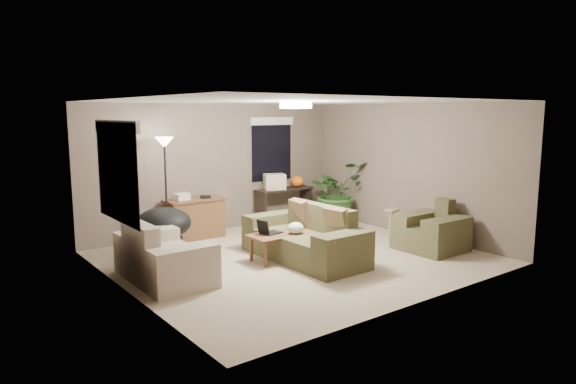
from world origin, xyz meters
TOP-DOWN VIEW (x-y plane):
  - room_shell at (0.00, 0.00)m, footprint 5.50×5.50m
  - main_sofa at (0.08, -0.16)m, footprint 0.95×2.20m
  - throw_pillows at (0.34, -0.16)m, footprint 0.30×1.37m
  - loveseat at (-2.18, 0.23)m, footprint 0.90×1.60m
  - armchair at (2.14, -1.03)m, footprint 0.95×1.00m
  - coffee_table at (-0.26, 0.07)m, footprint 1.00×0.55m
  - laptop at (-0.43, 0.17)m, footprint 0.40×0.28m
  - plastic_bag at (-0.06, -0.08)m, footprint 0.33×0.31m
  - desk at (-0.69, 2.15)m, footprint 1.10×0.50m
  - desk_papers at (-0.85, 2.14)m, footprint 0.71×0.29m
  - console_table at (1.42, 2.21)m, footprint 1.30×0.40m
  - pumpkin at (1.77, 2.21)m, footprint 0.37×0.37m
  - cardboard_box at (1.17, 2.21)m, footprint 0.52×0.46m
  - papasan_chair at (-1.65, 1.37)m, footprint 1.10×1.10m
  - floor_lamp at (-1.33, 1.97)m, footprint 0.32×0.32m
  - ceiling_fixture at (0.00, 0.00)m, footprint 0.50×0.50m
  - houseplant at (2.32, 1.56)m, footprint 1.18×1.32m
  - cat_scratching_post at (2.42, 0.10)m, footprint 0.32×0.32m
  - window_left at (-2.73, 0.30)m, footprint 0.05×1.56m
  - window_back at (1.30, 2.48)m, footprint 1.06×0.05m

SIDE VIEW (x-z plane):
  - cat_scratching_post at x=2.42m, z-range -0.04..0.46m
  - main_sofa at x=0.08m, z-range -0.13..0.72m
  - loveseat at x=-2.18m, z-range -0.13..0.72m
  - armchair at x=2.14m, z-range -0.13..0.72m
  - coffee_table at x=-0.26m, z-range 0.15..0.57m
  - desk at x=-0.69m, z-range 0.00..0.75m
  - console_table at x=1.42m, z-range 0.06..0.81m
  - papasan_chair at x=-1.65m, z-range 0.07..0.86m
  - laptop at x=-0.43m, z-range 0.36..0.60m
  - plastic_bag at x=-0.06m, z-range 0.42..0.60m
  - houseplant at x=2.32m, z-range 0.00..1.03m
  - throw_pillows at x=0.34m, z-range 0.42..0.88m
  - desk_papers at x=-0.85m, z-range 0.74..0.86m
  - pumpkin at x=1.77m, z-range 0.75..0.98m
  - cardboard_box at x=1.17m, z-range 0.75..1.07m
  - room_shell at x=0.00m, z-range -1.50..4.00m
  - floor_lamp at x=-1.33m, z-range 0.64..2.55m
  - window_left at x=-2.73m, z-range 1.12..2.45m
  - window_back at x=1.30m, z-range 1.12..2.45m
  - ceiling_fixture at x=0.00m, z-range 2.39..2.49m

